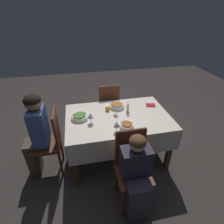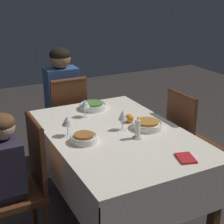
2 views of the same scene
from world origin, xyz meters
The scene contains 15 objects.
ground_plane centered at (0.00, 0.00, 0.00)m, with size 8.00×8.00×0.00m, color #332D2B.
dining_table centered at (0.00, 0.00, 0.63)m, with size 1.39×0.91×0.73m.
chair_west centered at (-0.91, -0.05, 0.51)m, with size 0.37×0.36×0.93m.
chair_south centered at (0.00, -0.67, 0.51)m, with size 0.36×0.37×0.93m.
chair_north centered at (-0.01, 0.67, 0.51)m, with size 0.36×0.37×0.93m.
person_adult_denim centered at (-1.06, -0.05, 0.67)m, with size 0.34×0.30×1.17m.
bowl_west centered at (-0.51, 0.05, 0.76)m, with size 0.22×0.22×0.06m.
wine_glass_west centered at (-0.37, -0.08, 0.83)m, with size 0.08×0.08×0.14m.
bowl_south centered at (0.05, -0.26, 0.76)m, with size 0.18×0.18×0.06m.
wine_glass_south centered at (-0.10, -0.32, 0.83)m, with size 0.08×0.08×0.14m.
bowl_north centered at (0.04, 0.23, 0.76)m, with size 0.23×0.23×0.06m.
wine_glass_north centered at (-0.02, 0.06, 0.83)m, with size 0.07×0.07×0.15m.
candle_centerpiece centered at (0.16, 0.08, 0.79)m, with size 0.07×0.07×0.16m.
orange_fruit centered at (-0.11, 0.17, 0.76)m, with size 0.07×0.07×0.07m, color orange.
napkin_red_folded centered at (0.54, 0.19, 0.74)m, with size 0.16×0.13×0.01m.
Camera 2 is at (1.96, -1.03, 1.71)m, focal length 55.00 mm.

